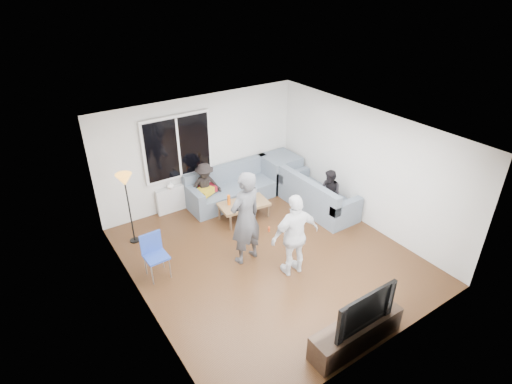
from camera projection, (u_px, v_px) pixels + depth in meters
floor at (269, 256)px, 8.15m from camera, size 5.00×5.50×0.04m
ceiling at (271, 132)px, 6.87m from camera, size 5.00×5.50×0.04m
wall_back at (201, 150)px, 9.53m from camera, size 5.00×0.04×2.60m
wall_front at (389, 285)px, 5.50m from camera, size 5.00×0.04×2.60m
wall_left at (137, 245)px, 6.28m from camera, size 0.04×5.50×2.60m
wall_right at (365, 167)px, 8.74m from camera, size 0.04×5.50×2.60m
window_frame at (178, 147)px, 9.05m from camera, size 1.62×0.06×1.47m
window_glass at (178, 148)px, 9.02m from camera, size 1.50×0.02×1.35m
window_mullion at (179, 148)px, 9.02m from camera, size 0.05×0.03×1.35m
radiator at (183, 196)px, 9.63m from camera, size 1.30×0.12×0.62m
potted_plant at (197, 174)px, 9.56m from camera, size 0.23×0.21×0.35m
vase at (170, 185)px, 9.27m from camera, size 0.19×0.19×0.17m
sofa_back_section at (234, 185)px, 9.86m from camera, size 2.30×0.85×0.85m
sofa_right_section at (318, 193)px, 9.53m from camera, size 2.00×0.85×0.85m
sofa_corner at (280, 171)px, 10.54m from camera, size 0.85×0.85×0.85m
cushion_yellow at (205, 191)px, 9.42m from camera, size 0.48×0.45×0.14m
cushion_red at (208, 189)px, 9.54m from camera, size 0.37×0.31×0.13m
coffee_table at (244, 211)px, 9.26m from camera, size 1.16×0.72×0.40m
pitcher at (247, 200)px, 9.11m from camera, size 0.17×0.17×0.17m
side_chair at (156, 257)px, 7.41m from camera, size 0.41×0.41×0.86m
floor_lamp at (129, 209)px, 8.20m from camera, size 0.32×0.32×1.56m
player_left at (245, 218)px, 7.60m from camera, size 0.75×0.55×1.90m
player_right at (295, 235)px, 7.34m from camera, size 1.00×0.50×1.64m
spectator_right at (329, 194)px, 9.20m from camera, size 0.46×0.57×1.13m
spectator_back at (205, 187)px, 9.44m from camera, size 0.82×0.55×1.18m
tv_console at (356, 333)px, 6.14m from camera, size 1.60×0.40×0.44m
television at (360, 307)px, 5.88m from camera, size 1.12×0.15×0.64m
bottle_d at (253, 198)px, 9.09m from camera, size 0.07×0.07×0.27m
bottle_a at (229, 200)px, 9.05m from camera, size 0.07×0.07×0.24m
bottle_c at (243, 195)px, 9.29m from camera, size 0.07×0.07×0.18m
bottle_e at (254, 192)px, 9.35m from camera, size 0.07×0.07×0.24m
bottle_b at (245, 203)px, 8.97m from camera, size 0.08×0.08×0.21m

